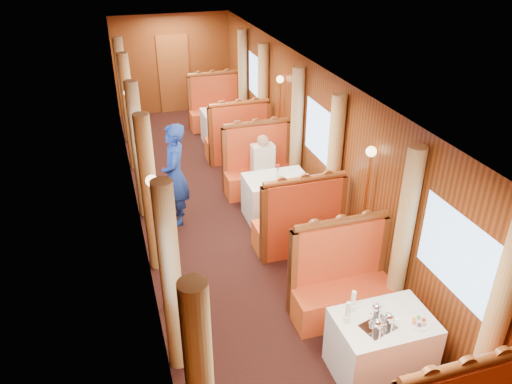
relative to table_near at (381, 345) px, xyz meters
name	(u,v)px	position (x,y,z in m)	size (l,w,h in m)	color
floor	(234,223)	(-0.75, 3.50, -0.38)	(3.00, 12.00, 0.01)	black
ceiling	(231,77)	(-0.75, 3.50, 2.12)	(3.00, 12.00, 0.01)	silver
wall_far	(173,64)	(-0.75, 9.50, 0.88)	(3.00, 2.50, 0.01)	brown
wall_left	(135,168)	(-2.25, 3.50, 0.88)	(12.00, 2.50, 0.01)	brown
wall_right	(321,145)	(0.75, 3.50, 0.88)	(12.00, 2.50, 0.01)	brown
doorway_far	(174,74)	(-0.75, 9.47, 0.62)	(0.80, 0.04, 2.00)	brown
table_near	(381,345)	(0.00, 0.00, 0.00)	(1.05, 0.72, 0.75)	white
banquette_near_aft	(341,285)	(0.00, 1.01, 0.05)	(1.30, 0.55, 1.34)	red
table_mid	(277,198)	(0.00, 3.50, 0.00)	(1.05, 0.72, 0.75)	white
banquette_mid_fwd	(299,226)	(0.00, 2.49, 0.05)	(1.30, 0.55, 1.34)	red
banquette_mid_aft	(259,170)	(0.00, 4.51, 0.05)	(1.30, 0.55, 1.34)	red
table_far	(226,126)	(0.00, 7.00, 0.00)	(1.05, 0.72, 0.75)	white
banquette_far_fwd	(238,141)	(0.00, 5.99, 0.05)	(1.30, 0.55, 1.34)	red
banquette_far_aft	(216,110)	(0.00, 8.01, 0.05)	(1.30, 0.55, 1.34)	red
tea_tray	(378,327)	(-0.14, -0.08, 0.38)	(0.34, 0.26, 0.01)	silver
teapot_left	(377,327)	(-0.18, -0.13, 0.44)	(0.15, 0.11, 0.12)	silver
teapot_right	(389,321)	(-0.02, -0.09, 0.44)	(0.16, 0.12, 0.13)	silver
teapot_back	(376,312)	(-0.08, 0.07, 0.44)	(0.17, 0.12, 0.14)	silver
fruit_plate	(419,322)	(0.31, -0.16, 0.39)	(0.24, 0.24, 0.05)	white
cup_inboard	(348,314)	(-0.41, 0.09, 0.48)	(0.08, 0.08, 0.26)	white
cup_outboard	(353,303)	(-0.28, 0.23, 0.48)	(0.08, 0.08, 0.26)	white
rose_vase_mid	(278,168)	(0.01, 3.49, 0.55)	(0.06, 0.06, 0.36)	silver
rose_vase_far	(224,103)	(-0.02, 7.04, 0.55)	(0.06, 0.06, 0.36)	silver
window_left_near	(170,312)	(-2.24, 0.00, 1.07)	(1.20, 0.90, 0.01)	#83ADE1
curtain_left_near_b	(171,281)	(-2.13, 0.78, 0.80)	(0.22, 0.22, 2.35)	tan
window_right_near	(456,254)	(0.74, 0.00, 1.07)	(1.20, 0.90, 0.01)	#83ADE1
curtain_right_near_a	(494,327)	(0.63, -0.78, 0.80)	(0.22, 0.22, 2.35)	tan
curtain_right_near_b	(403,238)	(0.63, 0.78, 0.80)	(0.22, 0.22, 2.35)	tan
window_left_mid	(135,156)	(-2.24, 3.50, 1.07)	(1.20, 0.90, 0.01)	#83ADE1
curtain_left_mid_a	(150,195)	(-2.13, 2.72, 0.80)	(0.22, 0.22, 2.35)	tan
curtain_left_mid_b	(139,151)	(-2.13, 4.28, 0.80)	(0.22, 0.22, 2.35)	tan
window_right_mid	(320,133)	(0.74, 3.50, 1.07)	(1.20, 0.90, 0.01)	#83ADE1
curtain_right_mid_a	(334,170)	(0.63, 2.72, 0.80)	(0.22, 0.22, 2.35)	tan
curtain_right_mid_b	(296,133)	(0.63, 4.28, 0.80)	(0.22, 0.22, 2.35)	tan
window_left_far	(119,89)	(-2.24, 7.00, 1.07)	(1.20, 0.90, 0.01)	#83ADE1
curtain_left_far_a	(129,113)	(-2.13, 6.22, 0.80)	(0.22, 0.22, 2.35)	tan
curtain_left_far_b	(124,91)	(-2.13, 7.78, 0.80)	(0.22, 0.22, 2.35)	tan
window_right_far	(257,77)	(0.74, 7.00, 1.07)	(1.20, 0.90, 0.01)	#83ADE1
curtain_right_far_a	(263,100)	(0.63, 6.22, 0.80)	(0.22, 0.22, 2.35)	tan
curtain_right_far_b	(243,80)	(0.63, 7.78, 0.80)	(0.22, 0.22, 2.35)	tan
sconce_left_fore	(156,218)	(-2.15, 1.75, 1.01)	(0.14, 0.14, 1.95)	#BF8C3F
sconce_right_fore	(367,186)	(0.65, 1.75, 1.01)	(0.14, 0.14, 1.95)	#BF8C3F
sconce_left_aft	(131,120)	(-2.15, 5.25, 1.01)	(0.14, 0.14, 1.95)	#BF8C3F
sconce_right_aft	(280,105)	(0.65, 5.25, 1.01)	(0.14, 0.14, 1.95)	#BF8C3F
steward	(175,175)	(-1.62, 3.87, 0.49)	(0.63, 0.41, 1.73)	navy
passenger	(263,160)	(0.00, 4.24, 0.37)	(0.40, 0.44, 0.76)	beige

